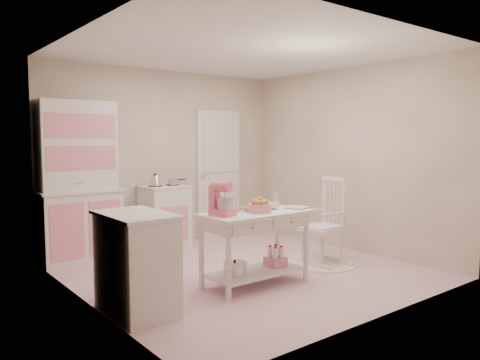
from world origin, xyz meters
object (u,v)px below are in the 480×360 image
object	(u,v)px
rocking_chair	(322,221)
work_table	(255,248)
hutch	(79,181)
stove	(164,217)
stand_mixer	(223,199)
bread_basket	(260,208)
base_cabinet	(136,263)

from	to	relation	value
rocking_chair	work_table	bearing A→B (deg)	-168.75
hutch	stove	distance (m)	1.33
rocking_chair	stand_mixer	xyz separation A→B (m)	(-1.66, -0.13, 0.42)
hutch	rocking_chair	xyz separation A→B (m)	(2.38, -2.00, -0.49)
stand_mixer	bread_basket	xyz separation A→B (m)	(0.44, -0.07, -0.12)
hutch	bread_basket	world-z (taller)	hutch
hutch	stand_mixer	world-z (taller)	hutch
hutch	stand_mixer	distance (m)	2.26
stove	base_cabinet	size ratio (longest dim) A/B	1.00
stove	stand_mixer	world-z (taller)	stand_mixer
hutch	bread_basket	size ratio (longest dim) A/B	8.32
stove	bread_basket	size ratio (longest dim) A/B	3.68
stove	rocking_chair	world-z (taller)	rocking_chair
stove	stand_mixer	size ratio (longest dim) A/B	2.71
work_table	base_cabinet	bearing A→B (deg)	178.69
stove	rocking_chair	size ratio (longest dim) A/B	0.84
stove	rocking_chair	xyz separation A→B (m)	(1.18, -1.95, 0.09)
rocking_chair	stove	bearing A→B (deg)	125.37
hutch	base_cabinet	size ratio (longest dim) A/B	2.26
hutch	bread_basket	bearing A→B (deg)	-62.11
work_table	bread_basket	xyz separation A→B (m)	(0.02, -0.05, 0.45)
hutch	base_cabinet	bearing A→B (deg)	-96.27
rocking_chair	work_table	xyz separation A→B (m)	(-1.24, -0.15, -0.15)
bread_basket	rocking_chair	bearing A→B (deg)	9.52
rocking_chair	stand_mixer	world-z (taller)	stand_mixer
stove	rocking_chair	bearing A→B (deg)	-58.78
bread_basket	base_cabinet	bearing A→B (deg)	176.66
stand_mixer	bread_basket	bearing A→B (deg)	-22.79
hutch	base_cabinet	world-z (taller)	hutch
work_table	stand_mixer	size ratio (longest dim) A/B	3.53
base_cabinet	stand_mixer	xyz separation A→B (m)	(0.96, -0.01, 0.51)
stove	work_table	size ratio (longest dim) A/B	0.77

